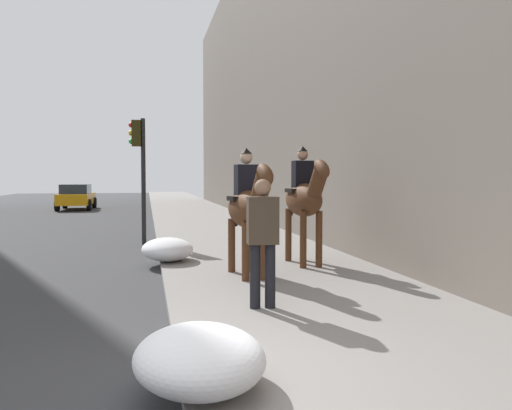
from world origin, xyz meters
The scene contains 8 objects.
sidewalk_slab centered at (0.00, -2.08, 0.06)m, with size 120.00×4.15×0.12m, color gray.
mounted_horse_near centered at (4.70, -1.46, 1.34)m, with size 2.15×0.72×2.23m.
mounted_horse_far centered at (5.75, -2.79, 1.44)m, with size 2.15×0.64×2.34m.
pedestrian_greeting centered at (2.44, -1.23, 1.10)m, with size 0.28×0.42×1.70m.
car_near_lane centered at (27.51, 4.16, 0.75)m, with size 4.26×1.93×1.44m.
traffic_light_near_curb centered at (10.52, 0.43, 2.32)m, with size 0.20×0.44×3.43m.
snow_pile_near centered at (-0.09, -0.15, 0.36)m, with size 1.41×1.08×0.49m, color white.
snow_pile_far centered at (6.78, -0.15, 0.36)m, with size 1.37×1.05×0.47m, color white.
Camera 1 is at (-4.46, 0.26, 1.85)m, focal length 37.97 mm.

